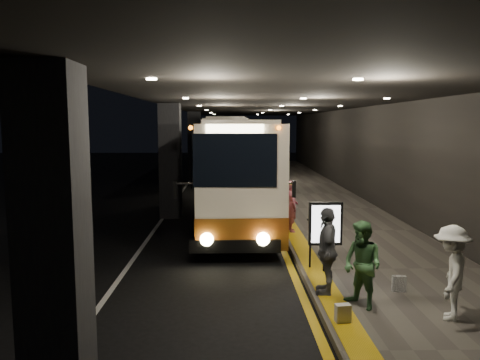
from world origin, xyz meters
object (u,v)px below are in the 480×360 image
object	(u,v)px
bag_polka	(399,284)
info_sign	(325,225)
stanchion_post	(310,244)
coach_third	(233,142)
coach_second	(231,148)
passenger_waiting_green	(362,265)
coach_main	(234,175)
passenger_boarding	(292,206)
passenger_waiting_white	(451,273)
passenger_waiting_grey	(327,251)
bag_plain	(343,313)

from	to	relation	value
bag_polka	info_sign	size ratio (longest dim) A/B	0.20
bag_polka	stanchion_post	bearing A→B (deg)	133.94
bag_polka	info_sign	xyz separation A→B (m)	(-1.29, 1.33, 0.96)
coach_third	coach_second	bearing A→B (deg)	-89.76
passenger_waiting_green	info_sign	size ratio (longest dim) A/B	1.00
coach_main	passenger_boarding	distance (m)	3.21
passenger_boarding	passenger_waiting_green	bearing A→B (deg)	-178.99
passenger_waiting_white	info_sign	world-z (taller)	passenger_waiting_white
passenger_waiting_grey	passenger_waiting_green	bearing A→B (deg)	45.66
coach_main	passenger_waiting_grey	size ratio (longest dim) A/B	6.52
coach_main	bag_polka	size ratio (longest dim) A/B	35.06
passenger_waiting_grey	info_sign	bearing A→B (deg)	-178.37
coach_main	passenger_waiting_green	distance (m)	9.17
passenger_waiting_white	bag_plain	bearing A→B (deg)	-58.90
coach_third	info_sign	xyz separation A→B (m)	(2.00, -34.61, -0.56)
bag_polka	bag_plain	world-z (taller)	bag_polka
bag_polka	coach_second	bearing A→B (deg)	98.21
passenger_boarding	bag_polka	distance (m)	5.74
coach_second	coach_main	bearing A→B (deg)	-85.97
coach_second	bag_polka	distance (m)	24.34
passenger_waiting_green	passenger_waiting_grey	xyz separation A→B (m)	(-0.52, 0.76, 0.07)
info_sign	bag_polka	bearing A→B (deg)	-46.57
coach_third	passenger_boarding	bearing A→B (deg)	-85.60
passenger_boarding	info_sign	bearing A→B (deg)	179.71
passenger_waiting_white	bag_plain	xyz separation A→B (m)	(-1.95, -0.13, -0.69)
bag_polka	passenger_waiting_grey	bearing A→B (deg)	-177.65
bag_plain	info_sign	world-z (taller)	info_sign
passenger_boarding	passenger_waiting_green	xyz separation A→B (m)	(0.52, -6.32, 0.00)
coach_main	passenger_waiting_green	bearing A→B (deg)	-76.65
coach_main	info_sign	size ratio (longest dim) A/B	7.02
coach_third	info_sign	size ratio (longest dim) A/B	7.31
passenger_waiting_green	bag_plain	distance (m)	1.08
passenger_waiting_white	stanchion_post	size ratio (longest dim) A/B	1.43
coach_main	passenger_waiting_green	xyz separation A→B (m)	(2.38, -8.82, -0.76)
coach_main	coach_second	size ratio (longest dim) A/B	0.92
passenger_waiting_white	bag_plain	world-z (taller)	passenger_waiting_white
passenger_boarding	passenger_waiting_grey	world-z (taller)	passenger_waiting_grey
bag_polka	stanchion_post	xyz separation A→B (m)	(-1.59, 1.65, 0.43)
coach_second	passenger_waiting_green	world-z (taller)	coach_second
passenger_waiting_grey	bag_plain	world-z (taller)	passenger_waiting_grey
passenger_waiting_grey	bag_polka	size ratio (longest dim) A/B	5.37
bag_polka	stanchion_post	distance (m)	2.33
bag_plain	stanchion_post	distance (m)	3.18
passenger_waiting_grey	coach_second	bearing A→B (deg)	-163.84
passenger_waiting_white	passenger_waiting_grey	bearing A→B (deg)	-96.72
passenger_boarding	bag_plain	distance (m)	7.03
bag_plain	coach_main	bearing A→B (deg)	101.11
stanchion_post	passenger_waiting_grey	bearing A→B (deg)	-88.33
coach_third	stanchion_post	distance (m)	34.35
bag_plain	coach_second	bearing A→B (deg)	94.32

